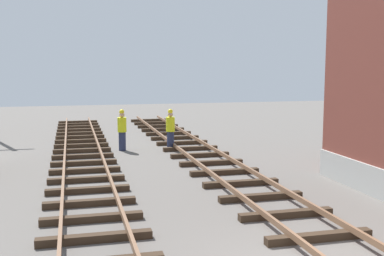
# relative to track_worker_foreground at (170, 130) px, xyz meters

# --- Properties ---
(track_worker_foreground) EXTENTS (0.40, 0.40, 1.87)m
(track_worker_foreground) POSITION_rel_track_worker_foreground_xyz_m (0.00, 0.00, 0.00)
(track_worker_foreground) COLOR #262D4C
(track_worker_foreground) RESTS_ON ground
(track_worker_distant) EXTENTS (0.40, 0.40, 1.87)m
(track_worker_distant) POSITION_rel_track_worker_foreground_xyz_m (-2.14, 0.38, 0.00)
(track_worker_distant) COLOR #262D4C
(track_worker_distant) RESTS_ON ground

